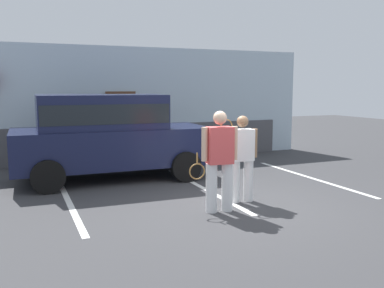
{
  "coord_description": "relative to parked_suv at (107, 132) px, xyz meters",
  "views": [
    {
      "loc": [
        -3.69,
        -6.85,
        2.23
      ],
      "look_at": [
        -0.33,
        1.2,
        1.05
      ],
      "focal_mm": 39.53,
      "sensor_mm": 36.0,
      "label": 1
    }
  ],
  "objects": [
    {
      "name": "ground_plane",
      "position": [
        1.67,
        -3.27,
        -1.15
      ],
      "size": [
        40.0,
        40.0,
        0.0
      ],
      "primitive_type": "plane",
      "color": "#38383A"
    },
    {
      "name": "parking_stripe_0",
      "position": [
        -1.15,
        -1.77,
        -1.14
      ],
      "size": [
        0.12,
        4.4,
        0.01
      ],
      "primitive_type": "cube",
      "color": "silver",
      "rests_on": "ground_plane"
    },
    {
      "name": "parking_stripe_1",
      "position": [
        1.74,
        -1.77,
        -1.14
      ],
      "size": [
        0.12,
        4.4,
        0.01
      ],
      "primitive_type": "cube",
      "color": "silver",
      "rests_on": "ground_plane"
    },
    {
      "name": "parking_stripe_2",
      "position": [
        4.64,
        -1.77,
        -1.14
      ],
      "size": [
        0.12,
        4.4,
        0.01
      ],
      "primitive_type": "cube",
      "color": "silver",
      "rests_on": "ground_plane"
    },
    {
      "name": "house_frontage",
      "position": [
        1.67,
        2.53,
        0.47
      ],
      "size": [
        10.82,
        0.4,
        3.43
      ],
      "color": "silver",
      "rests_on": "ground_plane"
    },
    {
      "name": "parked_suv",
      "position": [
        0.0,
        0.0,
        0.0
      ],
      "size": [
        4.64,
        2.24,
        2.05
      ],
      "rotation": [
        0.0,
        0.0,
        -0.02
      ],
      "color": "#141938",
      "rests_on": "ground_plane"
    },
    {
      "name": "tennis_player_man",
      "position": [
        1.28,
        -3.48,
        -0.21
      ],
      "size": [
        0.92,
        0.33,
        1.81
      ],
      "rotation": [
        0.0,
        0.0,
        3.04
      ],
      "color": "white",
      "rests_on": "ground_plane"
    },
    {
      "name": "tennis_player_woman",
      "position": [
        1.98,
        -3.05,
        -0.26
      ],
      "size": [
        0.76,
        0.3,
        1.69
      ],
      "rotation": [
        0.0,
        0.0,
        3.04
      ],
      "color": "white",
      "rests_on": "ground_plane"
    },
    {
      "name": "potted_plant_by_porch",
      "position": [
        4.43,
        1.5,
        -0.72
      ],
      "size": [
        0.59,
        0.59,
        0.77
      ],
      "color": "gray",
      "rests_on": "ground_plane"
    }
  ]
}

